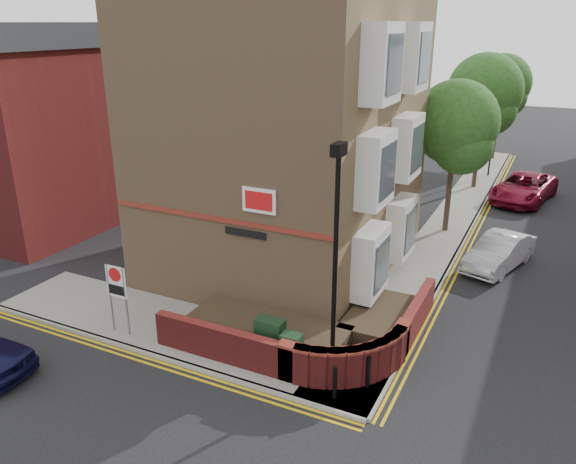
{
  "coord_description": "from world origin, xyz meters",
  "views": [
    {
      "loc": [
        6.14,
        -10.69,
        9.0
      ],
      "look_at": [
        -1.07,
        4.0,
        2.86
      ],
      "focal_mm": 35.0,
      "sensor_mm": 36.0,
      "label": 1
    }
  ],
  "objects_px": {
    "lamppost": "(335,266)",
    "zone_sign": "(117,287)",
    "utility_cabinet_large": "(270,339)",
    "silver_car_near": "(499,252)"
  },
  "relations": [
    {
      "from": "lamppost",
      "to": "utility_cabinet_large",
      "type": "distance_m",
      "value": 3.24
    },
    {
      "from": "utility_cabinet_large",
      "to": "zone_sign",
      "type": "bearing_deg",
      "value": -170.31
    },
    {
      "from": "utility_cabinet_large",
      "to": "zone_sign",
      "type": "distance_m",
      "value": 4.86
    },
    {
      "from": "utility_cabinet_large",
      "to": "silver_car_near",
      "type": "relative_size",
      "value": 0.3
    },
    {
      "from": "lamppost",
      "to": "zone_sign",
      "type": "xyz_separation_m",
      "value": [
        -6.6,
        -0.7,
        -1.7
      ]
    },
    {
      "from": "zone_sign",
      "to": "silver_car_near",
      "type": "relative_size",
      "value": 0.56
    },
    {
      "from": "lamppost",
      "to": "silver_car_near",
      "type": "relative_size",
      "value": 1.6
    },
    {
      "from": "lamppost",
      "to": "zone_sign",
      "type": "bearing_deg",
      "value": -173.93
    },
    {
      "from": "silver_car_near",
      "to": "lamppost",
      "type": "bearing_deg",
      "value": -90.49
    },
    {
      "from": "zone_sign",
      "to": "silver_car_near",
      "type": "xyz_separation_m",
      "value": [
        9.65,
        10.42,
        -0.99
      ]
    }
  ]
}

